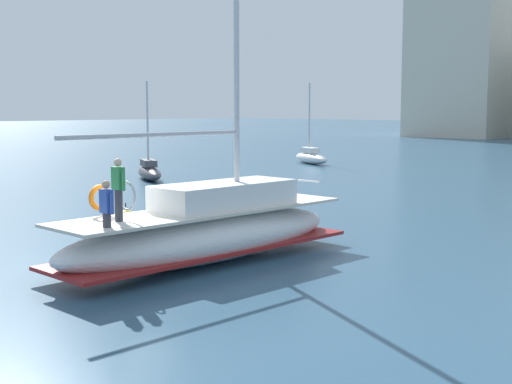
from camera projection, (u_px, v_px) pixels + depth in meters
ground_plane at (123, 263)px, 19.63m from camera, size 400.00×400.00×0.00m
main_sailboat at (208, 229)px, 19.79m from camera, size 2.50×9.61×14.32m
moored_sloop_far at (311, 157)px, 54.57m from camera, size 5.17×3.34×6.18m
moored_cutter_right at (149, 171)px, 42.52m from camera, size 4.80×3.25×5.88m
mooring_buoy at (126, 219)px, 26.20m from camera, size 0.67×0.67×0.94m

